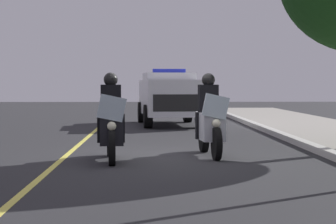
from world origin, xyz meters
The scene contains 6 objects.
ground_plane centered at (0.00, 0.00, 0.00)m, with size 80.00×80.00×0.00m, color #28282B.
curb_strip centered at (0.00, 3.27, 0.07)m, with size 48.00×0.24×0.15m, color #B7B5AD.
lane_stripe_center centered at (0.00, -2.13, 0.00)m, with size 48.00×0.12×0.01m, color #E0D14C.
police_motorcycle_lead_left centered at (0.40, -1.14, 0.70)m, with size 2.14×0.62×1.72m.
police_motorcycle_lead_right centered at (-0.33, 0.86, 0.70)m, with size 2.14×0.62×1.72m.
police_suv centered at (-10.10, 0.33, 1.07)m, with size 5.04×2.38×2.05m.
Camera 1 is at (12.41, -0.40, 1.48)m, focal length 65.95 mm.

